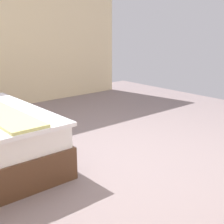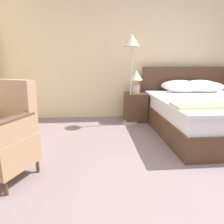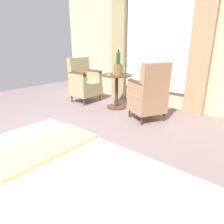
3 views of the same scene
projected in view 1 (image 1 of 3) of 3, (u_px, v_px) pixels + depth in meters
The scene contains 1 object.
ground_plane at pixel (105, 161), 3.53m from camera, with size 7.55×7.55×0.00m, color gray.
Camera 1 is at (-2.51, 2.07, 1.48)m, focal length 50.00 mm.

